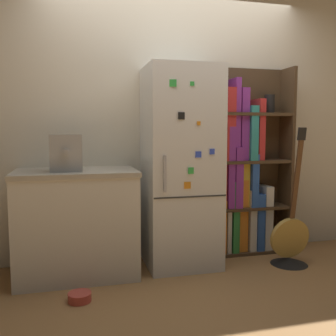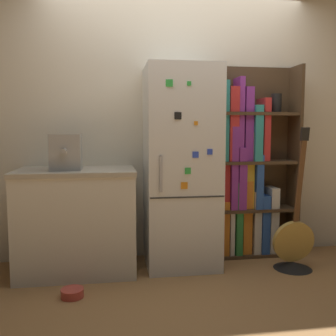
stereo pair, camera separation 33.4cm
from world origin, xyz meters
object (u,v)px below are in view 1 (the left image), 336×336
espresso_machine (66,153)px  guitar (290,246)px  pet_bowl (80,296)px  refrigerator (181,168)px  bookshelf (243,171)px

espresso_machine → guitar: guitar is taller
guitar → pet_bowl: size_ratio=7.36×
espresso_machine → guitar: bearing=-5.3°
espresso_machine → guitar: size_ratio=0.24×
pet_bowl → refrigerator: bearing=31.4°
refrigerator → guitar: 1.23m
refrigerator → espresso_machine: 1.01m
espresso_machine → pet_bowl: espresso_machine is taller
pet_bowl → espresso_machine: bearing=98.8°
refrigerator → bookshelf: bookshelf is taller
bookshelf → espresso_machine: 1.73m
refrigerator → pet_bowl: size_ratio=10.48×
refrigerator → bookshelf: (0.70, 0.18, -0.07)m
refrigerator → espresso_machine: (-1.00, -0.08, 0.15)m
bookshelf → guitar: (0.27, -0.44, -0.65)m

